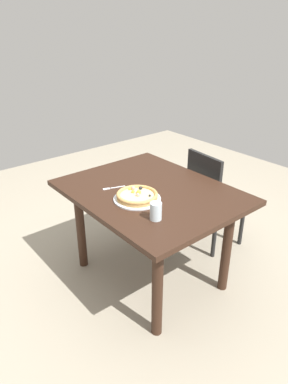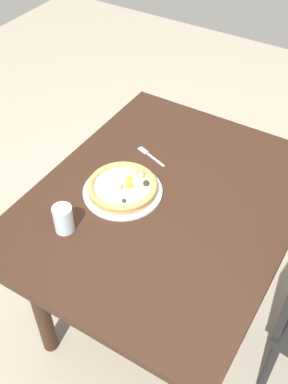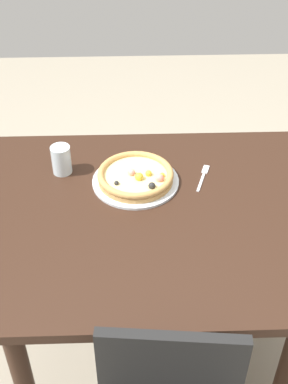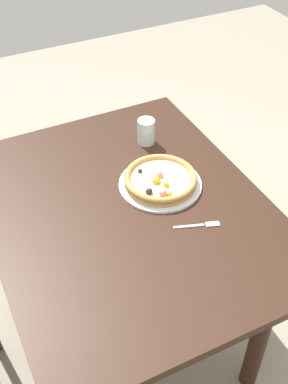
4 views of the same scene
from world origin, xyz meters
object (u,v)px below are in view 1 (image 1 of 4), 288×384
(dining_table, at_px, (150,204))
(fork, at_px, (112,188))
(plate, at_px, (137,199))
(chair_near, at_px, (212,196))
(drinking_glass, at_px, (156,211))
(pizza, at_px, (137,195))

(dining_table, relative_size, fork, 7.71)
(plate, bearing_deg, dining_table, -71.23)
(dining_table, relative_size, chair_near, 1.40)
(dining_table, xyz_separation_m, drinking_glass, (-0.33, 0.24, 0.17))
(chair_near, xyz_separation_m, drinking_glass, (-0.34, 0.95, 0.33))
(chair_near, bearing_deg, dining_table, -84.00)
(drinking_glass, bearing_deg, chair_near, -70.44)
(chair_near, relative_size, pizza, 3.17)
(pizza, distance_m, drinking_glass, 0.29)
(plate, xyz_separation_m, fork, (0.25, 0.03, -0.00))
(dining_table, distance_m, plate, 0.21)
(fork, xyz_separation_m, drinking_glass, (-0.53, 0.05, 0.05))
(dining_table, distance_m, fork, 0.30)
(plate, distance_m, fork, 0.26)
(dining_table, xyz_separation_m, pizza, (-0.06, 0.17, 0.14))
(chair_near, relative_size, plate, 2.78)
(dining_table, height_order, pizza, pizza)
(pizza, distance_m, fork, 0.26)
(fork, distance_m, drinking_glass, 0.53)
(pizza, bearing_deg, fork, 6.50)
(dining_table, bearing_deg, plate, 108.77)
(chair_near, height_order, drinking_glass, chair_near)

